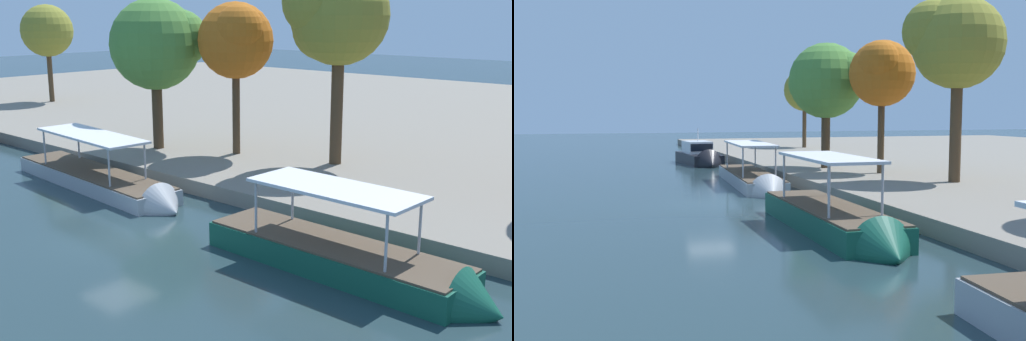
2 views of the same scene
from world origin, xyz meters
The scene contains 8 objects.
ground_plane centered at (0.00, 0.00, 0.00)m, with size 220.00×220.00×0.00m, color #23383D.
motor_yacht_0 centered at (-24.19, 3.76, 0.54)m, with size 8.81×3.43×4.39m.
tour_boat_1 centered at (-6.82, 4.15, 0.31)m, with size 13.62×3.51×3.86m.
tour_boat_2 centered at (9.29, 3.36, 0.34)m, with size 11.48×2.85×4.11m.
tree_0 centered at (-34.72, 17.98, 7.32)m, with size 4.82×4.92×9.06m.
tree_1 centered at (0.36, 14.31, 8.91)m, with size 5.38×5.78×10.87m.
tree_3 centered at (-5.11, 12.68, 7.56)m, with size 4.51×4.45×8.96m.
tree_4 centered at (-10.00, 10.77, 7.22)m, with size 5.55×5.69×9.22m.
Camera 2 is at (31.66, -6.13, 4.95)m, focal length 42.34 mm.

